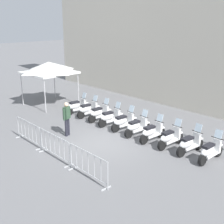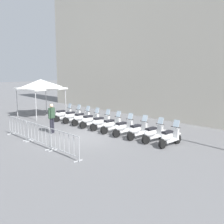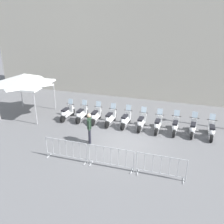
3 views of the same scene
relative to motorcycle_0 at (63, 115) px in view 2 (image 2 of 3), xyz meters
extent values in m
plane|color=slate|center=(4.36, -2.29, -0.45)|extent=(120.00, 120.00, 0.00)
cube|color=beige|center=(4.99, 6.39, 5.82)|extent=(28.10, 4.43, 12.55)
cylinder|color=black|center=(0.09, 0.69, -0.21)|extent=(0.20, 0.49, 0.48)
cylinder|color=black|center=(-0.07, -0.54, -0.21)|extent=(0.20, 0.49, 0.48)
cube|color=white|center=(0.01, 0.08, -0.17)|extent=(0.39, 0.90, 0.10)
ellipsoid|color=white|center=(-0.03, -0.20, 0.07)|extent=(0.47, 0.88, 0.40)
cube|color=black|center=(-0.02, -0.17, 0.29)|extent=(0.36, 0.63, 0.10)
cube|color=white|center=(0.07, 0.51, 0.10)|extent=(0.36, 0.18, 0.60)
cylinder|color=black|center=(0.07, 0.51, 0.43)|extent=(0.56, 0.11, 0.04)
cube|color=silver|center=(0.07, 0.56, 0.61)|extent=(0.34, 0.18, 0.35)
cube|color=white|center=(0.09, 0.69, 0.06)|extent=(0.24, 0.34, 0.06)
cylinder|color=black|center=(1.06, 0.72, -0.21)|extent=(0.18, 0.49, 0.48)
cylinder|color=black|center=(0.97, -0.51, -0.21)|extent=(0.18, 0.49, 0.48)
cube|color=white|center=(1.02, 0.10, -0.17)|extent=(0.34, 0.89, 0.10)
ellipsoid|color=white|center=(1.00, -0.17, 0.07)|extent=(0.42, 0.86, 0.40)
cube|color=black|center=(1.00, -0.14, 0.29)|extent=(0.32, 0.62, 0.10)
cube|color=white|center=(1.05, 0.54, 0.10)|extent=(0.35, 0.17, 0.60)
cylinder|color=black|center=(1.05, 0.54, 0.43)|extent=(0.56, 0.08, 0.04)
cube|color=silver|center=(1.05, 0.59, 0.61)|extent=(0.33, 0.16, 0.35)
cube|color=white|center=(1.06, 0.72, 0.06)|extent=(0.22, 0.33, 0.06)
cylinder|color=black|center=(2.06, 0.67, -0.21)|extent=(0.17, 0.49, 0.48)
cylinder|color=black|center=(1.98, -0.56, -0.21)|extent=(0.17, 0.49, 0.48)
cube|color=white|center=(2.02, 0.05, -0.17)|extent=(0.33, 0.88, 0.10)
ellipsoid|color=white|center=(2.00, -0.22, 0.07)|extent=(0.41, 0.86, 0.40)
cube|color=black|center=(2.00, -0.19, 0.29)|extent=(0.31, 0.62, 0.10)
cube|color=white|center=(2.04, 0.49, 0.10)|extent=(0.35, 0.16, 0.60)
cylinder|color=black|center=(2.04, 0.49, 0.43)|extent=(0.56, 0.07, 0.04)
cube|color=silver|center=(2.05, 0.54, 0.61)|extent=(0.33, 0.16, 0.35)
cube|color=white|center=(2.06, 0.67, 0.06)|extent=(0.22, 0.33, 0.06)
cylinder|color=black|center=(3.09, 0.54, -0.21)|extent=(0.20, 0.49, 0.48)
cylinder|color=black|center=(2.94, -0.69, -0.21)|extent=(0.20, 0.49, 0.48)
cube|color=white|center=(3.02, -0.07, -0.17)|extent=(0.39, 0.90, 0.10)
ellipsoid|color=white|center=(2.98, -0.35, 0.07)|extent=(0.46, 0.88, 0.40)
cube|color=black|center=(2.98, -0.32, 0.29)|extent=(0.35, 0.63, 0.10)
cube|color=white|center=(3.07, 0.36, 0.10)|extent=(0.36, 0.18, 0.60)
cylinder|color=black|center=(3.07, 0.36, 0.43)|extent=(0.56, 0.11, 0.04)
cube|color=silver|center=(3.08, 0.41, 0.61)|extent=(0.34, 0.18, 0.35)
cube|color=white|center=(3.09, 0.54, 0.06)|extent=(0.24, 0.34, 0.06)
cylinder|color=black|center=(4.10, 0.50, -0.21)|extent=(0.21, 0.49, 0.48)
cylinder|color=black|center=(3.93, -0.73, -0.21)|extent=(0.21, 0.49, 0.48)
cube|color=white|center=(4.02, -0.12, -0.17)|extent=(0.40, 0.90, 0.10)
ellipsoid|color=white|center=(3.98, -0.39, 0.07)|extent=(0.47, 0.88, 0.40)
cube|color=black|center=(3.98, -0.36, 0.29)|extent=(0.36, 0.63, 0.10)
cube|color=white|center=(4.08, 0.31, 0.10)|extent=(0.36, 0.19, 0.60)
cylinder|color=black|center=(4.08, 0.31, 0.43)|extent=(0.56, 0.11, 0.04)
cube|color=silver|center=(4.08, 0.36, 0.61)|extent=(0.34, 0.18, 0.35)
cube|color=white|center=(4.10, 0.50, 0.06)|extent=(0.24, 0.34, 0.06)
cylinder|color=black|center=(5.08, 0.37, -0.21)|extent=(0.19, 0.49, 0.48)
cylinder|color=black|center=(4.94, -0.86, -0.21)|extent=(0.19, 0.49, 0.48)
cube|color=white|center=(5.01, -0.25, -0.17)|extent=(0.37, 0.89, 0.10)
ellipsoid|color=white|center=(4.98, -0.52, 0.07)|extent=(0.45, 0.87, 0.40)
cube|color=black|center=(4.99, -0.49, 0.29)|extent=(0.34, 0.63, 0.10)
cube|color=white|center=(5.06, 0.19, 0.10)|extent=(0.35, 0.18, 0.60)
cylinder|color=black|center=(5.06, 0.19, 0.43)|extent=(0.56, 0.10, 0.04)
cube|color=silver|center=(5.07, 0.23, 0.61)|extent=(0.33, 0.17, 0.35)
cube|color=white|center=(5.08, 0.37, 0.06)|extent=(0.23, 0.34, 0.06)
cylinder|color=black|center=(6.07, 0.28, -0.21)|extent=(0.18, 0.49, 0.48)
cylinder|color=black|center=(5.96, -0.96, -0.21)|extent=(0.18, 0.49, 0.48)
cube|color=white|center=(6.01, -0.34, -0.17)|extent=(0.36, 0.89, 0.10)
ellipsoid|color=white|center=(5.99, -0.62, 0.07)|extent=(0.43, 0.87, 0.40)
cube|color=black|center=(5.99, -0.59, 0.29)|extent=(0.33, 0.62, 0.10)
cube|color=white|center=(6.05, 0.09, 0.10)|extent=(0.35, 0.17, 0.60)
cylinder|color=black|center=(6.05, 0.09, 0.43)|extent=(0.56, 0.09, 0.04)
cube|color=silver|center=(6.05, 0.14, 0.61)|extent=(0.33, 0.17, 0.35)
cube|color=white|center=(6.07, 0.28, 0.06)|extent=(0.23, 0.34, 0.06)
cylinder|color=black|center=(7.07, 0.28, -0.21)|extent=(0.18, 0.49, 0.48)
cylinder|color=black|center=(6.97, -0.95, -0.21)|extent=(0.18, 0.49, 0.48)
cube|color=white|center=(7.02, -0.33, -0.17)|extent=(0.35, 0.89, 0.10)
ellipsoid|color=white|center=(6.99, -0.61, 0.07)|extent=(0.43, 0.87, 0.40)
cube|color=black|center=(7.00, -0.58, 0.29)|extent=(0.33, 0.62, 0.10)
cube|color=white|center=(7.05, 0.10, 0.10)|extent=(0.35, 0.17, 0.60)
cylinder|color=black|center=(7.05, 0.10, 0.43)|extent=(0.56, 0.08, 0.04)
cube|color=silver|center=(7.06, 0.15, 0.61)|extent=(0.33, 0.17, 0.35)
cube|color=white|center=(7.07, 0.28, 0.06)|extent=(0.23, 0.34, 0.06)
cylinder|color=black|center=(8.11, 0.27, -0.21)|extent=(0.20, 0.49, 0.48)
cylinder|color=black|center=(7.94, -0.96, -0.21)|extent=(0.20, 0.49, 0.48)
cube|color=white|center=(8.02, -0.35, -0.17)|extent=(0.40, 0.90, 0.10)
ellipsoid|color=white|center=(7.98, -0.62, 0.07)|extent=(0.47, 0.88, 0.40)
cube|color=black|center=(7.99, -0.59, 0.29)|extent=(0.36, 0.63, 0.10)
cube|color=white|center=(8.08, 0.08, 0.10)|extent=(0.36, 0.18, 0.60)
cylinder|color=black|center=(8.08, 0.08, 0.43)|extent=(0.56, 0.11, 0.04)
cube|color=silver|center=(8.09, 0.13, 0.61)|extent=(0.34, 0.18, 0.35)
cube|color=white|center=(8.11, 0.27, 0.06)|extent=(0.24, 0.34, 0.06)
cylinder|color=black|center=(9.06, 0.17, -0.21)|extent=(0.17, 0.49, 0.48)
cylinder|color=black|center=(8.98, -1.06, -0.21)|extent=(0.17, 0.49, 0.48)
cube|color=white|center=(9.02, -0.45, -0.17)|extent=(0.34, 0.89, 0.10)
ellipsoid|color=white|center=(9.00, -0.72, 0.07)|extent=(0.42, 0.86, 0.40)
cube|color=black|center=(9.00, -0.69, 0.29)|extent=(0.32, 0.62, 0.10)
cube|color=white|center=(9.05, -0.01, 0.10)|extent=(0.35, 0.16, 0.60)
cylinder|color=black|center=(9.05, -0.01, 0.43)|extent=(0.56, 0.08, 0.04)
cube|color=silver|center=(9.05, 0.04, 0.61)|extent=(0.33, 0.16, 0.35)
cube|color=white|center=(9.06, 0.17, 0.06)|extent=(0.22, 0.33, 0.06)
cube|color=#B2B5B7|center=(0.95, -4.49, -0.43)|extent=(0.07, 0.44, 0.04)
cube|color=#B2B5B7|center=(2.91, -4.64, -0.43)|extent=(0.07, 0.44, 0.04)
cylinder|color=#B2B5B7|center=(0.86, -4.49, 0.07)|extent=(0.04, 0.04, 1.05)
cylinder|color=#B2B5B7|center=(3.00, -4.64, 0.07)|extent=(0.04, 0.04, 1.05)
cylinder|color=#B2B5B7|center=(1.93, -4.56, 0.60)|extent=(2.14, 0.19, 0.04)
cylinder|color=#B2B5B7|center=(1.93, -4.56, -0.27)|extent=(2.14, 0.19, 0.04)
cylinder|color=#B2B5B7|center=(1.22, -4.51, 0.16)|extent=(0.02, 0.02, 0.87)
cylinder|color=#B2B5B7|center=(1.58, -4.54, 0.16)|extent=(0.02, 0.02, 0.87)
cylinder|color=#B2B5B7|center=(1.93, -4.56, 0.16)|extent=(0.02, 0.02, 0.87)
cylinder|color=#B2B5B7|center=(2.29, -4.59, 0.16)|extent=(0.02, 0.02, 0.87)
cylinder|color=#B2B5B7|center=(2.64, -4.62, 0.16)|extent=(0.02, 0.02, 0.87)
cube|color=#B2B5B7|center=(3.20, -4.66, -0.43)|extent=(0.07, 0.44, 0.04)
cube|color=#B2B5B7|center=(5.17, -4.80, -0.43)|extent=(0.07, 0.44, 0.04)
cylinder|color=#B2B5B7|center=(3.12, -4.65, 0.07)|extent=(0.04, 0.04, 1.05)
cylinder|color=#B2B5B7|center=(5.25, -4.81, 0.07)|extent=(0.04, 0.04, 1.05)
cylinder|color=#B2B5B7|center=(4.18, -4.73, 0.60)|extent=(2.14, 0.19, 0.04)
cylinder|color=#B2B5B7|center=(4.18, -4.73, -0.27)|extent=(2.14, 0.19, 0.04)
cylinder|color=#B2B5B7|center=(3.47, -4.68, 0.16)|extent=(0.02, 0.02, 0.87)
cylinder|color=#B2B5B7|center=(3.83, -4.70, 0.16)|extent=(0.02, 0.02, 0.87)
cylinder|color=#B2B5B7|center=(4.18, -4.73, 0.16)|extent=(0.02, 0.02, 0.87)
cylinder|color=#B2B5B7|center=(4.54, -4.75, 0.16)|extent=(0.02, 0.02, 0.87)
cylinder|color=#B2B5B7|center=(4.90, -4.78, 0.16)|extent=(0.02, 0.02, 0.87)
cube|color=#B2B5B7|center=(5.46, -4.82, -0.43)|extent=(0.07, 0.44, 0.04)
cube|color=#B2B5B7|center=(7.42, -4.96, -0.43)|extent=(0.07, 0.44, 0.04)
cylinder|color=#B2B5B7|center=(5.37, -4.81, 0.07)|extent=(0.04, 0.04, 1.05)
cylinder|color=#B2B5B7|center=(7.50, -4.97, 0.07)|extent=(0.04, 0.04, 1.05)
cylinder|color=#B2B5B7|center=(6.44, -4.89, 0.60)|extent=(2.14, 0.19, 0.04)
cylinder|color=#B2B5B7|center=(6.44, -4.89, -0.27)|extent=(2.14, 0.19, 0.04)
cylinder|color=#B2B5B7|center=(5.73, -4.84, 0.16)|extent=(0.02, 0.02, 0.87)
cylinder|color=#B2B5B7|center=(6.08, -4.87, 0.16)|extent=(0.02, 0.02, 0.87)
cylinder|color=#B2B5B7|center=(6.44, -4.89, 0.16)|extent=(0.02, 0.02, 0.87)
cylinder|color=#B2B5B7|center=(6.79, -4.92, 0.16)|extent=(0.02, 0.02, 0.87)
cylinder|color=#B2B5B7|center=(7.15, -4.94, 0.16)|extent=(0.02, 0.02, 0.87)
cylinder|color=#23232D|center=(2.48, -2.65, 0.00)|extent=(0.14, 0.14, 0.90)
cylinder|color=#23232D|center=(2.53, -2.82, 0.00)|extent=(0.14, 0.14, 0.90)
cube|color=#2D4733|center=(2.50, -2.73, 0.75)|extent=(0.32, 0.41, 0.60)
sphere|color=beige|center=(2.50, -2.73, 1.17)|extent=(0.22, 0.22, 0.22)
cylinder|color=#2D4733|center=(2.43, -2.51, 0.70)|extent=(0.09, 0.09, 0.55)
cylinder|color=#2D4733|center=(2.57, -2.95, 0.70)|extent=(0.09, 0.09, 0.55)
cylinder|color=silver|center=(-4.22, -1.22, 0.62)|extent=(0.06, 0.06, 2.15)
cylinder|color=silver|center=(-1.54, -1.22, 0.62)|extent=(0.06, 0.06, 2.15)
cylinder|color=silver|center=(-4.22, 1.46, 0.62)|extent=(0.06, 0.06, 2.15)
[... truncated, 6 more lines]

